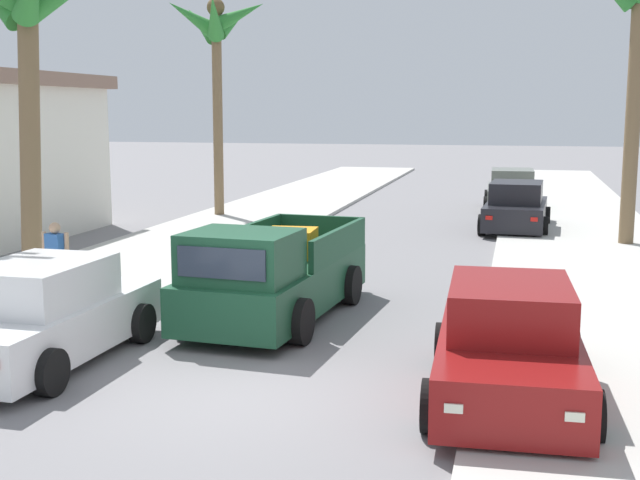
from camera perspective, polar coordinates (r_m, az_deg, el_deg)
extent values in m
plane|color=slate|center=(11.19, -5.44, -10.52)|extent=(160.00, 160.00, 0.00)
cube|color=beige|center=(23.93, -8.08, 0.06)|extent=(4.69, 60.00, 0.12)
cube|color=beige|center=(22.34, 18.02, -0.92)|extent=(4.69, 60.00, 0.12)
cube|color=silver|center=(23.60, -5.94, -0.04)|extent=(0.16, 60.00, 0.10)
cube|color=silver|center=(22.29, 15.59, -0.86)|extent=(0.16, 60.00, 0.10)
cube|color=#19472D|center=(14.94, -2.96, -3.12)|extent=(2.32, 5.24, 0.80)
cube|color=#19472D|center=(13.34, -5.46, -1.12)|extent=(1.83, 1.63, 0.80)
cube|color=#283342|center=(14.02, -4.22, -0.52)|extent=(1.38, 0.17, 0.44)
cube|color=#283342|center=(12.65, -6.83, -1.60)|extent=(1.46, 0.18, 0.48)
cube|color=#19472D|center=(15.33, 1.35, -0.22)|extent=(0.36, 3.30, 0.56)
cube|color=#19472D|center=(15.94, -4.93, 0.11)|extent=(0.36, 3.30, 0.56)
cube|color=#19472D|center=(17.15, 0.03, 0.77)|extent=(1.88, 0.25, 0.56)
cube|color=silver|center=(17.38, 0.12, -1.93)|extent=(1.83, 0.26, 0.20)
cylinder|color=black|center=(13.27, -1.37, -5.64)|extent=(0.32, 0.78, 0.76)
cylinder|color=black|center=(14.02, -8.97, -4.95)|extent=(0.32, 0.78, 0.76)
cylinder|color=black|center=(15.99, 2.14, -3.12)|extent=(0.32, 0.78, 0.76)
cylinder|color=black|center=(16.62, -4.37, -2.67)|extent=(0.32, 0.78, 0.76)
cube|color=red|center=(17.08, 2.48, -1.11)|extent=(0.22, 0.06, 0.18)
cube|color=red|center=(17.54, -2.24, -0.84)|extent=(0.22, 0.06, 0.18)
cube|color=orange|center=(15.48, -2.04, -0.20)|extent=(0.96, 0.94, 0.52)
cube|color=silver|center=(13.01, -18.43, -5.70)|extent=(1.85, 4.24, 0.72)
cube|color=silver|center=(12.77, -18.82, -2.85)|extent=(1.57, 2.13, 0.64)
cube|color=#283342|center=(13.58, -16.56, -2.15)|extent=(1.37, 0.11, 0.52)
cylinder|color=black|center=(14.59, -18.57, -5.01)|extent=(0.23, 0.64, 0.64)
cylinder|color=black|center=(13.70, -12.22, -5.63)|extent=(0.23, 0.64, 0.64)
cylinder|color=black|center=(11.54, -18.14, -8.66)|extent=(0.23, 0.64, 0.64)
cube|color=white|center=(15.05, -16.02, -3.35)|extent=(0.20, 0.04, 0.10)
cube|color=white|center=(14.46, -11.82, -3.68)|extent=(0.20, 0.04, 0.10)
cube|color=slate|center=(31.78, 13.09, 2.97)|extent=(1.88, 4.25, 0.72)
cube|color=slate|center=(31.82, 13.13, 4.21)|extent=(1.58, 2.14, 0.64)
cube|color=#283342|center=(30.85, 13.16, 4.03)|extent=(1.37, 0.12, 0.52)
cube|color=#283342|center=(32.78, 13.10, 4.31)|extent=(1.34, 0.12, 0.50)
cylinder|color=black|center=(30.54, 14.81, 2.26)|extent=(0.24, 0.65, 0.64)
cylinder|color=black|center=(30.50, 11.42, 2.38)|extent=(0.24, 0.65, 0.64)
cylinder|color=black|center=(33.12, 14.60, 2.78)|extent=(0.24, 0.65, 0.64)
cylinder|color=black|center=(33.09, 11.48, 2.88)|extent=(0.24, 0.65, 0.64)
cube|color=red|center=(33.88, 14.11, 3.48)|extent=(0.20, 0.05, 0.12)
cube|color=white|center=(29.69, 14.35, 2.66)|extent=(0.20, 0.05, 0.10)
cube|color=red|center=(33.86, 11.96, 3.55)|extent=(0.20, 0.05, 0.12)
cube|color=white|center=(29.66, 11.98, 2.74)|extent=(0.20, 0.05, 0.10)
cube|color=maroon|center=(11.03, 12.88, -8.07)|extent=(1.91, 4.26, 0.72)
cube|color=maroon|center=(10.95, 12.99, -4.51)|extent=(1.60, 2.15, 0.64)
cube|color=#283342|center=(10.02, 13.12, -5.90)|extent=(1.37, 0.13, 0.52)
cube|color=#283342|center=(11.90, 12.88, -3.53)|extent=(1.34, 0.13, 0.50)
cylinder|color=black|center=(9.94, 18.32, -11.54)|extent=(0.24, 0.65, 0.64)
cylinder|color=black|center=(9.88, 7.67, -11.29)|extent=(0.24, 0.65, 0.64)
cylinder|color=black|center=(12.40, 16.91, -7.37)|extent=(0.24, 0.65, 0.64)
cylinder|color=black|center=(12.35, 8.49, -7.14)|extent=(0.24, 0.65, 0.64)
cube|color=red|center=(13.07, 15.48, -5.00)|extent=(0.20, 0.05, 0.12)
cube|color=white|center=(9.06, 17.18, -11.59)|extent=(0.20, 0.05, 0.10)
cube|color=red|center=(13.04, 9.90, -4.84)|extent=(0.20, 0.05, 0.12)
cube|color=white|center=(9.01, 9.21, -11.40)|extent=(0.20, 0.05, 0.10)
cube|color=black|center=(26.41, 13.37, 1.79)|extent=(1.98, 4.29, 0.72)
cube|color=black|center=(26.24, 13.41, 3.23)|extent=(1.63, 2.18, 0.64)
cube|color=#283342|center=(27.21, 13.53, 3.38)|extent=(1.37, 0.15, 0.52)
cube|color=#283342|center=(25.28, 13.28, 2.98)|extent=(1.34, 0.15, 0.50)
cylinder|color=black|center=(27.79, 11.66, 1.74)|extent=(0.25, 0.65, 0.64)
cylinder|color=black|center=(27.70, 15.38, 1.58)|extent=(0.25, 0.65, 0.64)
cylinder|color=black|center=(25.22, 11.13, 1.04)|extent=(0.25, 0.65, 0.64)
cylinder|color=black|center=(25.12, 15.23, 0.86)|extent=(0.25, 0.65, 0.64)
cube|color=red|center=(24.36, 11.59, 1.51)|extent=(0.20, 0.05, 0.12)
cube|color=white|center=(28.54, 12.39, 2.48)|extent=(0.20, 0.05, 0.10)
cube|color=red|center=(24.28, 14.57, 1.39)|extent=(0.20, 0.05, 0.12)
cube|color=white|center=(28.47, 14.87, 2.38)|extent=(0.20, 0.05, 0.10)
cylinder|color=brown|center=(19.08, -19.40, 7.30)|extent=(0.44, 0.86, 6.69)
cylinder|color=brown|center=(28.88, -7.07, 8.60)|extent=(0.34, 0.38, 7.15)
cone|color=#2D7F33|center=(28.90, -5.50, 15.27)|extent=(1.84, 0.83, 1.18)
cone|color=#2D7F33|center=(29.57, -5.98, 14.87)|extent=(1.28, 1.70, 1.38)
cone|color=#2D7F33|center=(29.88, -8.23, 14.60)|extent=(1.90, 1.64, 1.55)
cone|color=#2D7F33|center=(28.92, -8.90, 15.00)|extent=(1.78, 1.36, 1.34)
cone|color=#2D7F33|center=(28.02, -7.32, 15.05)|extent=(1.15, 2.12, 1.52)
sphere|color=brown|center=(29.09, -7.22, 15.66)|extent=(0.60, 0.60, 0.60)
cylinder|color=brown|center=(23.86, 20.83, 8.48)|extent=(0.39, 0.41, 7.53)
cylinder|color=#4C4C4C|center=(16.92, -17.97, -2.78)|extent=(0.14, 0.14, 0.82)
cylinder|color=#4C4C4C|center=(16.81, -17.38, -2.82)|extent=(0.14, 0.14, 0.82)
cube|color=#3366B2|center=(16.74, -17.79, -0.51)|extent=(0.43, 0.33, 0.55)
sphere|color=tan|center=(16.69, -17.85, 0.80)|extent=(0.22, 0.22, 0.22)
cylinder|color=tan|center=(16.86, -18.49, -0.38)|extent=(0.09, 0.09, 0.55)
cylinder|color=tan|center=(16.62, -17.08, -0.45)|extent=(0.09, 0.09, 0.55)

